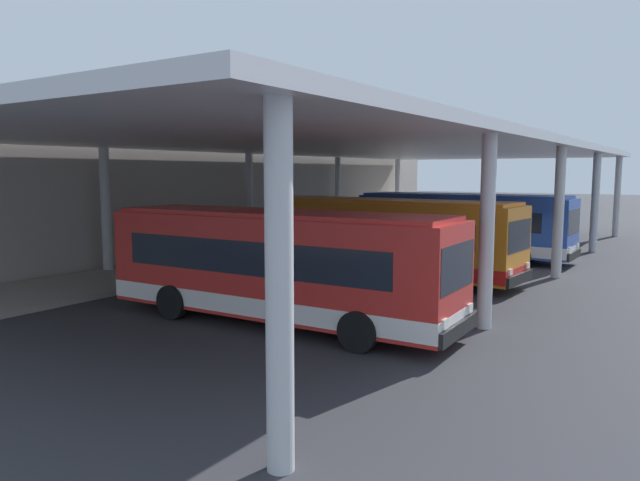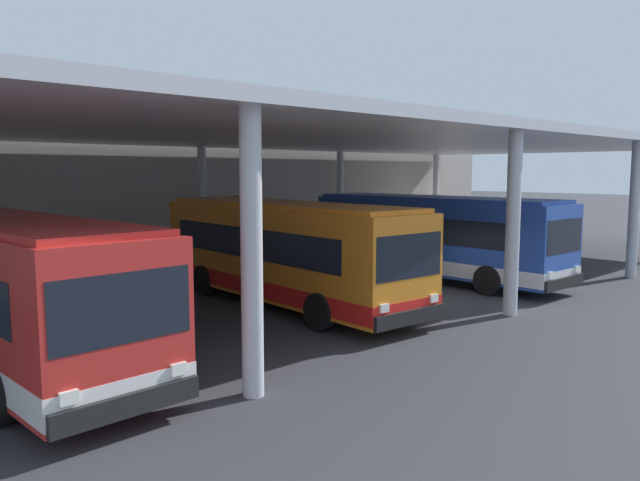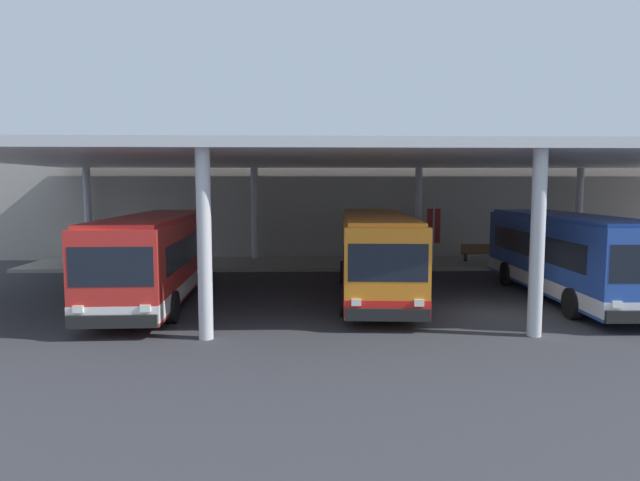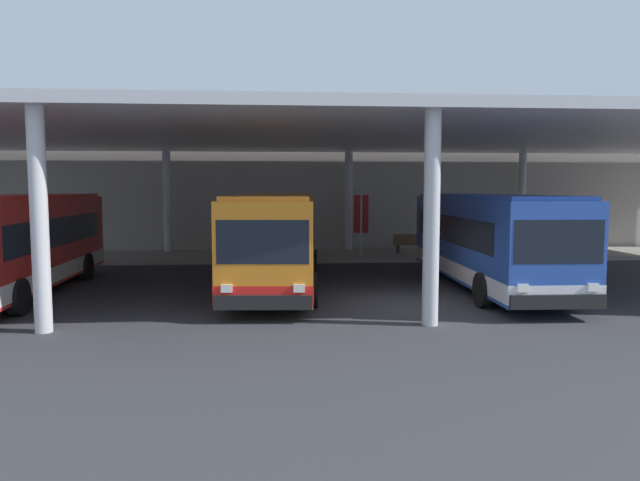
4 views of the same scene
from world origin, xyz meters
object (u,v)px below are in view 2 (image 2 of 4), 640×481
Objects in this scene: trash_bin at (331,237)px; banner_sign at (240,220)px; bus_nearest_bay at (5,288)px; bench_waiting at (274,243)px; bus_middle_bay at (433,236)px; bus_second_bay at (284,251)px.

banner_sign reaches higher than trash_bin.
bus_nearest_bay is at bearing -154.08° from trash_bin.
bus_nearest_bay is 10.81× the size of trash_bin.
trash_bin is (3.70, -0.23, 0.01)m from bench_waiting.
bench_waiting is at bearing 92.52° from bus_middle_bay.
bus_nearest_bay is 20.66m from trash_bin.
bus_middle_bay is 10.80× the size of trash_bin.
trash_bin is at bearing 25.92° from bus_nearest_bay.
bus_second_bay is 10.89× the size of trash_bin.
bus_nearest_bay is 5.89× the size of bench_waiting.
bench_waiting is 0.56× the size of banner_sign.
bus_middle_bay is 9.22m from bench_waiting.
bus_second_bay reaches higher than bench_waiting.
bus_middle_bay is at bearing 0.33° from bus_nearest_bay.
bench_waiting is 3.70m from trash_bin.
bus_middle_bay reaches higher than trash_bin.
trash_bin is at bearing 69.76° from bus_middle_bay.
bus_nearest_bay is 8.18m from bus_second_bay.
bus_second_bay is 3.34× the size of banner_sign.
banner_sign is (-6.37, -0.65, 1.30)m from trash_bin.
bus_middle_bay is (15.26, 0.09, 0.00)m from bus_nearest_bay.
bus_middle_bay is at bearing -69.66° from banner_sign.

